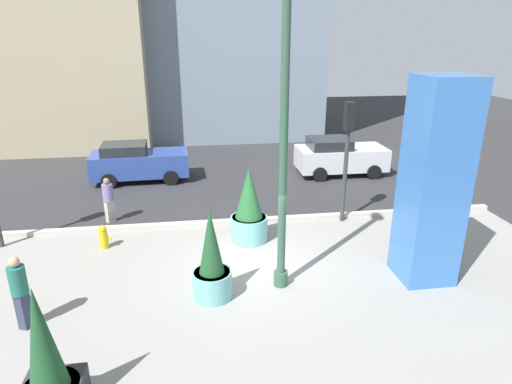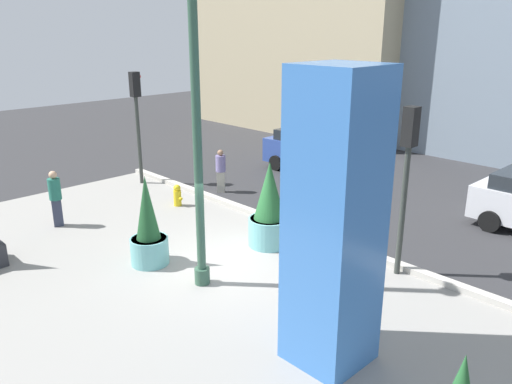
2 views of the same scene
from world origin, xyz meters
name	(u,v)px [view 2 (image 2 of 2)]	position (x,y,z in m)	size (l,w,h in m)	color
ground_plane	(320,225)	(0.00, 4.00, 0.00)	(60.00, 60.00, 0.00)	#2D2D30
plaza_pavement	(153,293)	(0.00, -2.00, 0.00)	(18.00, 10.00, 0.02)	gray
curb_strip	(301,230)	(0.00, 3.12, 0.08)	(18.00, 0.24, 0.16)	#B7B2A8
lamp_post	(197,137)	(0.44, -0.92, 3.53)	(0.44, 0.44, 7.24)	#335642
art_pillar_blue	(334,224)	(4.25, -1.00, 2.63)	(1.31, 1.31, 5.26)	#3870BC
potted_plant_near_right	(148,230)	(-1.32, -1.22, 0.92)	(0.96, 0.96, 2.35)	#6BB2B2
potted_plant_near_left	(269,210)	(-0.03, 1.80, 1.02)	(1.15, 1.15, 2.39)	#6BB2B2
fire_hydrant	(177,195)	(-4.45, 1.88, 0.37)	(0.36, 0.26, 0.75)	gold
traffic_light_corner	(137,109)	(-7.58, 2.43, 2.88)	(0.28, 0.42, 4.22)	#333833
traffic_light_far_side	(407,164)	(3.36, 2.85, 2.78)	(0.28, 0.42, 4.10)	#333833
car_far_lane	(312,152)	(-4.09, 8.43, 0.85)	(4.22, 2.08, 1.69)	#2D4793
pedestrian_by_curb	(221,169)	(-4.59, 3.93, 0.88)	(0.51, 0.51, 1.59)	#B2AD9E
pedestrian_on_sidewalk	(55,196)	(-5.46, -1.80, 0.97)	(0.47, 0.47, 1.74)	#33384C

